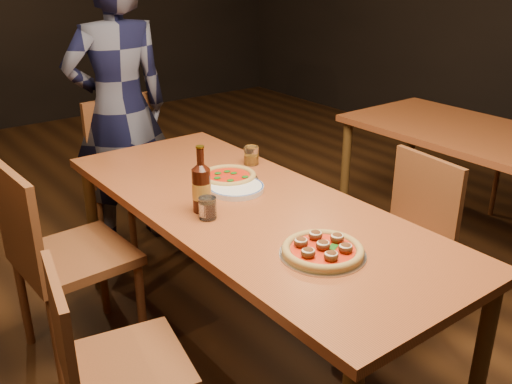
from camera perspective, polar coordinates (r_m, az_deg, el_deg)
ground at (r=2.79m, az=-0.64°, el=-15.39°), size 9.00×9.00×0.00m
table_main at (r=2.43m, az=-0.71°, el=-2.72°), size 0.80×2.00×0.75m
table_right at (r=3.54m, az=24.11°, el=3.59°), size 0.80×2.00×0.75m
chair_main_nw at (r=2.08m, az=-12.85°, el=-16.50°), size 0.47×0.47×0.86m
chair_main_sw at (r=2.66m, az=-17.64°, el=-5.96°), size 0.48×0.48×0.99m
chair_main_e at (r=2.80m, az=13.47°, el=-5.06°), size 0.46×0.46×0.89m
chair_end at (r=3.51m, az=-11.49°, el=1.65°), size 0.49×0.49×0.97m
pizza_meatball at (r=2.01m, az=6.69°, el=-5.76°), size 0.31×0.31×0.06m
pizza_margherita at (r=2.64m, az=-2.78°, el=1.53°), size 0.28×0.28×0.04m
plate_stack at (r=2.53m, az=-2.01°, el=0.39°), size 0.25×0.25×0.02m
beer_bottle at (r=2.30m, az=-5.47°, el=0.32°), size 0.08×0.08×0.27m
water_glass at (r=2.26m, az=-4.87°, el=-1.61°), size 0.07×0.07×0.09m
amber_glass at (r=2.84m, az=-0.47°, el=3.68°), size 0.07×0.07×0.09m
diner at (r=3.54m, az=-13.52°, el=8.02°), size 0.67×0.48×1.72m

